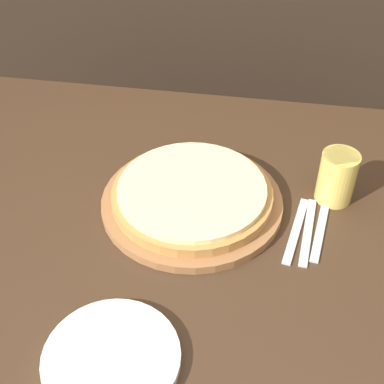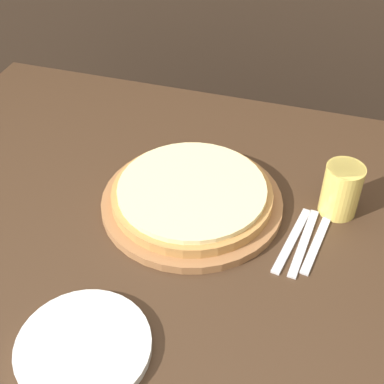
{
  "view_description": "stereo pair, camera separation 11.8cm",
  "coord_description": "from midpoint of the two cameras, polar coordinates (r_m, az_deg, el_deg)",
  "views": [
    {
      "loc": [
        0.2,
        -0.84,
        1.59
      ],
      "look_at": [
        0.06,
        0.04,
        0.81
      ],
      "focal_mm": 50.0,
      "sensor_mm": 36.0,
      "label": 1
    },
    {
      "loc": [
        0.32,
        -0.81,
        1.59
      ],
      "look_at": [
        0.06,
        0.04,
        0.81
      ],
      "focal_mm": 50.0,
      "sensor_mm": 36.0,
      "label": 2
    }
  ],
  "objects": [
    {
      "name": "fork",
      "position": [
        1.16,
        13.52,
        -5.12
      ],
      "size": [
        0.05,
        0.2,
        0.0
      ],
      "color": "silver",
      "rests_on": "dining_table"
    },
    {
      "name": "dinner_plate",
      "position": [
        0.97,
        -7.97,
        -16.26
      ],
      "size": [
        0.24,
        0.24,
        0.02
      ],
      "color": "silver",
      "rests_on": "dining_table"
    },
    {
      "name": "beer_glass",
      "position": [
        1.21,
        18.4,
        0.28
      ],
      "size": [
        0.08,
        0.08,
        0.12
      ],
      "color": "#E5C65B",
      "rests_on": "dining_table"
    },
    {
      "name": "dinner_knife",
      "position": [
        1.16,
        14.74,
        -5.36
      ],
      "size": [
        0.04,
        0.21,
        0.0
      ],
      "color": "silver",
      "rests_on": "dining_table"
    },
    {
      "name": "spoon",
      "position": [
        1.16,
        15.95,
        -5.59
      ],
      "size": [
        0.04,
        0.17,
        0.0
      ],
      "color": "silver",
      "rests_on": "dining_table"
    },
    {
      "name": "dining_table",
      "position": [
        1.48,
        -0.23,
        -12.95
      ],
      "size": [
        1.38,
        1.03,
        0.77
      ],
      "color": "#3D2819",
      "rests_on": "ground_plane"
    },
    {
      "name": "pizza_on_board",
      "position": [
        1.19,
        2.84,
        -0.65
      ],
      "size": [
        0.41,
        0.41,
        0.06
      ],
      "color": "#99663D",
      "rests_on": "dining_table"
    }
  ]
}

